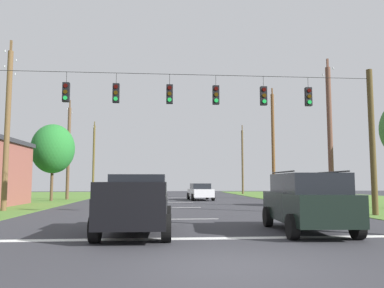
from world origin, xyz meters
TOP-DOWN VIEW (x-y plane):
  - ground_plane at (0.00, 0.00)m, footprint 120.00×120.00m
  - stop_bar_stripe at (0.00, 3.88)m, footprint 15.92×0.45m
  - lane_dash_0 at (0.00, 9.88)m, footprint 2.50×0.15m
  - lane_dash_1 at (0.00, 17.58)m, footprint 2.50×0.15m
  - lane_dash_2 at (0.00, 23.66)m, footprint 2.50×0.15m
  - lane_dash_3 at (0.00, 32.74)m, footprint 2.50×0.15m
  - overhead_signal_span at (-0.03, 10.88)m, footprint 19.20×0.31m
  - pickup_truck at (-2.20, 5.20)m, footprint 2.39×5.45m
  - suv_black at (3.53, 4.94)m, footprint 2.43×4.90m
  - distant_car_crossing_white at (2.23, 27.37)m, footprint 2.24×4.41m
  - utility_pole_mid_right at (9.66, 16.37)m, footprint 0.33×1.68m
  - utility_pole_far_right at (9.71, 29.30)m, footprint 0.33×1.73m
  - utility_pole_near_left at (9.62, 43.23)m, footprint 0.27×1.94m
  - utility_pole_far_left at (-10.43, 15.34)m, footprint 0.31×1.79m
  - utility_pole_distant_right at (-10.10, 29.11)m, footprint 0.29×1.90m
  - utility_pole_distant_left at (-10.36, 44.49)m, footprint 0.29×1.60m
  - tree_roadside_right at (-10.88, 26.75)m, footprint 3.73×3.73m

SIDE VIEW (x-z plane):
  - ground_plane at x=0.00m, z-range 0.00..0.00m
  - stop_bar_stripe at x=0.00m, z-range 0.00..0.01m
  - lane_dash_0 at x=0.00m, z-range 0.00..0.01m
  - lane_dash_1 at x=0.00m, z-range 0.00..0.01m
  - lane_dash_2 at x=0.00m, z-range 0.00..0.01m
  - lane_dash_3 at x=0.00m, z-range 0.00..0.01m
  - distant_car_crossing_white at x=2.23m, z-range 0.03..1.55m
  - pickup_truck at x=-2.20m, z-range -0.01..1.94m
  - suv_black at x=3.53m, z-range 0.03..2.09m
  - overhead_signal_span at x=-0.03m, z-range 0.60..8.12m
  - utility_pole_distant_right at x=-10.10m, z-range -0.20..9.24m
  - tree_roadside_right at x=-10.88m, z-range 1.20..7.93m
  - utility_pole_near_left at x=9.62m, z-range -0.01..9.31m
  - utility_pole_distant_left at x=-10.36m, z-range -0.12..9.63m
  - utility_pole_mid_right at x=9.66m, z-range -0.18..9.72m
  - utility_pole_far_left at x=-10.43m, z-range -0.08..10.07m
  - utility_pole_far_right at x=9.71m, z-range -0.08..10.97m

